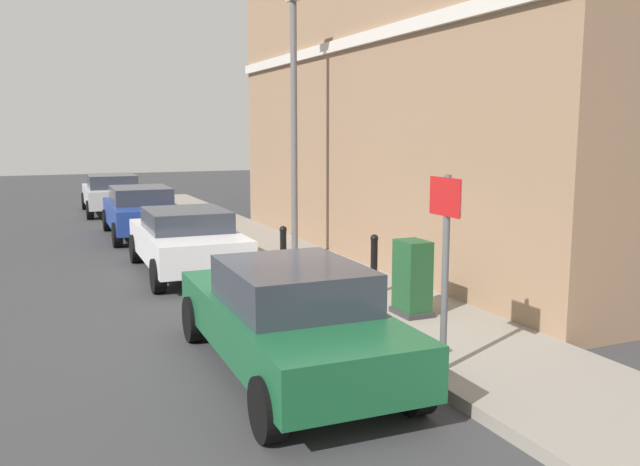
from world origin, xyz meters
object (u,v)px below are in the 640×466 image
at_px(car_blue, 141,211).
at_px(lamppost, 294,114).
at_px(car_green, 289,316).
at_px(bollard_near_cabinet, 374,262).
at_px(utility_cabinet, 412,281).
at_px(car_silver, 112,193).
at_px(bollard_far_kerb, 283,252).
at_px(street_sign, 445,244).
at_px(car_white, 187,239).

bearing_deg(car_blue, lamppost, -152.35).
distance_m(car_green, lamppost, 7.40).
relative_size(car_blue, bollard_near_cabinet, 4.04).
relative_size(utility_cabinet, bollard_near_cabinet, 1.11).
bearing_deg(car_blue, car_silver, 2.60).
bearing_deg(bollard_far_kerb, car_blue, 101.00).
bearing_deg(bollard_near_cabinet, lamppost, 89.49).
distance_m(bollard_far_kerb, street_sign, 5.29).
xyz_separation_m(car_green, car_blue, (0.07, 11.61, 0.02)).
bearing_deg(car_white, car_blue, 2.06).
height_order(car_green, car_white, car_green).
bearing_deg(car_white, lamppost, -85.94).
xyz_separation_m(car_white, car_silver, (-0.20, 11.27, 0.03)).
relative_size(car_green, street_sign, 1.94).
distance_m(car_green, utility_cabinet, 2.76).
xyz_separation_m(car_silver, lamppost, (2.66, -11.14, 2.56)).
xyz_separation_m(car_blue, bollard_near_cabinet, (2.51, -9.00, -0.03)).
relative_size(car_green, car_white, 1.06).
relative_size(utility_cabinet, lamppost, 0.20).
xyz_separation_m(bollard_far_kerb, lamppost, (1.11, 2.22, 2.60)).
relative_size(car_white, car_blue, 1.01).
height_order(car_blue, bollard_near_cabinet, car_blue).
bearing_deg(car_green, car_blue, 0.81).
xyz_separation_m(bollard_far_kerb, street_sign, (0.03, -5.20, 0.96)).
relative_size(bollard_near_cabinet, bollard_far_kerb, 1.00).
bearing_deg(car_blue, car_white, -177.54).
xyz_separation_m(utility_cabinet, street_sign, (-0.94, -2.21, 0.98)).
bearing_deg(utility_cabinet, car_silver, 98.77).
distance_m(bollard_near_cabinet, bollard_far_kerb, 1.91).
relative_size(bollard_near_cabinet, lamppost, 0.18).
bearing_deg(car_silver, car_green, -178.29).
xyz_separation_m(car_silver, bollard_near_cabinet, (2.62, -14.94, -0.04)).
relative_size(car_green, bollard_far_kerb, 4.29).
bearing_deg(car_green, bollard_far_kerb, -18.63).
distance_m(bollard_far_kerb, lamppost, 3.59).
xyz_separation_m(car_green, street_sign, (1.54, -1.01, 0.95)).
xyz_separation_m(car_green, bollard_far_kerb, (1.51, 4.20, -0.01)).
height_order(car_blue, car_silver, car_silver).
bearing_deg(car_blue, bollard_near_cabinet, -162.86).
relative_size(car_green, utility_cabinet, 3.88).
xyz_separation_m(utility_cabinet, lamppost, (0.13, 5.22, 2.62)).
height_order(car_green, bollard_far_kerb, car_green).
height_order(car_white, bollard_near_cabinet, car_white).
distance_m(car_blue, lamppost, 6.33).
distance_m(car_white, car_blue, 5.32).
bearing_deg(street_sign, car_white, 100.77).
distance_m(car_green, car_white, 6.29).
relative_size(car_green, lamppost, 0.78).
distance_m(car_silver, bollard_far_kerb, 13.45).
relative_size(bollard_far_kerb, street_sign, 0.45).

